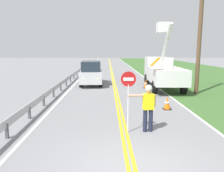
{
  "coord_description": "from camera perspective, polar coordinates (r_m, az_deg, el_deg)",
  "views": [
    {
      "loc": [
        -0.64,
        -5.36,
        3.12
      ],
      "look_at": [
        -0.38,
        6.19,
        1.2
      ],
      "focal_mm": 35.22,
      "sensor_mm": 36.0,
      "label": 1
    }
  ],
  "objects": [
    {
      "name": "utility_bucket_truck",
      "position": [
        18.53,
        12.93,
        3.9
      ],
      "size": [
        2.94,
        6.9,
        5.32
      ],
      "color": "silver",
      "rests_on": "ground"
    },
    {
      "name": "edge_line_right",
      "position": [
        25.9,
        8.17,
        2.43
      ],
      "size": [
        0.12,
        110.0,
        0.01
      ],
      "primitive_type": "cube",
      "color": "silver",
      "rests_on": "ground"
    },
    {
      "name": "oncoming_suv_nearest",
      "position": [
        19.74,
        -5.41,
        3.4
      ],
      "size": [
        2.07,
        4.67,
        2.1
      ],
      "color": "silver",
      "rests_on": "ground"
    },
    {
      "name": "flagger_worker",
      "position": [
        8.45,
        9.33,
        -4.89
      ],
      "size": [
        1.08,
        0.28,
        1.83
      ],
      "color": "#1E2338",
      "rests_on": "ground"
    },
    {
      "name": "traffic_cone_lead",
      "position": [
        11.95,
        14.13,
        -4.32
      ],
      "size": [
        0.4,
        0.4,
        0.7
      ],
      "color": "orange",
      "rests_on": "ground"
    },
    {
      "name": "centerline_yellow_right",
      "position": [
        25.56,
        0.37,
        2.43
      ],
      "size": [
        0.11,
        110.0,
        0.01
      ],
      "primitive_type": "cube",
      "color": "yellow",
      "rests_on": "ground"
    },
    {
      "name": "edge_line_left",
      "position": [
        25.72,
        -7.88,
        2.39
      ],
      "size": [
        0.12,
        110.0,
        0.01
      ],
      "primitive_type": "cube",
      "color": "silver",
      "rests_on": "ground"
    },
    {
      "name": "grass_verge_right",
      "position": [
        28.33,
        24.35,
        2.28
      ],
      "size": [
        16.0,
        110.0,
        0.01
      ],
      "primitive_type": "cube",
      "color": "#3D662D",
      "rests_on": "ground"
    },
    {
      "name": "traffic_cone_mid",
      "position": [
        14.92,
        9.67,
        -1.46
      ],
      "size": [
        0.4,
        0.4,
        0.7
      ],
      "color": "orange",
      "rests_on": "ground"
    },
    {
      "name": "traffic_cone_tail",
      "position": [
        18.25,
        8.78,
        0.55
      ],
      "size": [
        0.4,
        0.4,
        0.7
      ],
      "color": "orange",
      "rests_on": "ground"
    },
    {
      "name": "utility_pole_near",
      "position": [
        16.64,
        21.91,
        13.74
      ],
      "size": [
        1.8,
        0.28,
        8.75
      ],
      "color": "brown",
      "rests_on": "ground"
    },
    {
      "name": "stop_sign_paddle",
      "position": [
        8.12,
        4.26,
        -0.59
      ],
      "size": [
        0.56,
        0.04,
        2.33
      ],
      "color": "silver",
      "rests_on": "ground"
    },
    {
      "name": "guardrail_left_shoulder",
      "position": [
        20.52,
        -11.26,
        1.97
      ],
      "size": [
        0.1,
        32.0,
        0.71
      ],
      "color": "#9EA0A3",
      "rests_on": "ground"
    },
    {
      "name": "centerline_yellow_left",
      "position": [
        25.56,
        -0.03,
        2.43
      ],
      "size": [
        0.11,
        110.0,
        0.01
      ],
      "primitive_type": "cube",
      "color": "yellow",
      "rests_on": "ground"
    },
    {
      "name": "ground_plane",
      "position": [
        6.23,
        5.13,
        -20.62
      ],
      "size": [
        160.0,
        160.0,
        0.0
      ],
      "primitive_type": "plane",
      "color": "gray"
    }
  ]
}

